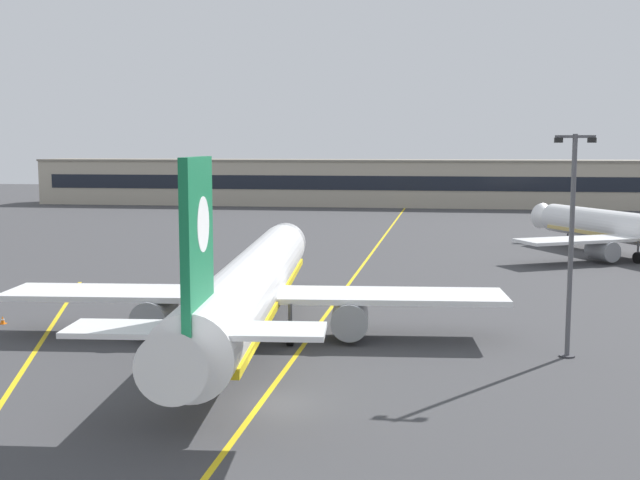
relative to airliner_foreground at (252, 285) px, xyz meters
The scene contains 8 objects.
ground_plane 13.60m from the airliner_foreground, 72.78° to the right, with size 400.00×400.00×0.00m, color #3D3D3F.
taxiway_centreline 18.16m from the airliner_foreground, 77.37° to the left, with size 0.30×180.00×0.01m, color yellow.
taxiway_lead_in_stripe 15.01m from the airliner_foreground, 133.65° to the right, with size 0.30×60.00×0.01m, color yellow.
airliner_foreground is the anchor object (origin of this frame).
apron_lamp_post 19.42m from the airliner_foreground, ahead, with size 2.24×0.90×12.78m.
safety_cone_by_nose_gear 15.36m from the airliner_foreground, 86.54° to the left, with size 0.44×0.44×0.55m.
safety_cone_by_port_wing 18.13m from the airliner_foreground, behind, with size 0.44×0.44×0.55m.
terminal_building 112.35m from the airliner_foreground, 88.34° to the left, with size 148.55×12.40×9.39m.
Camera 1 is at (7.42, -34.97, 12.09)m, focal length 43.99 mm.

